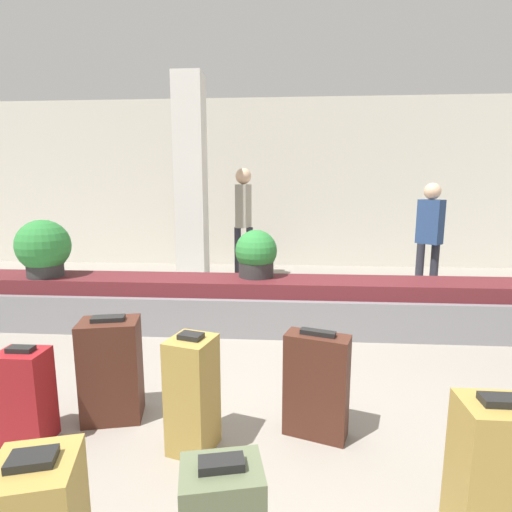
{
  "coord_description": "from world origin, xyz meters",
  "views": [
    {
      "loc": [
        0.3,
        -2.5,
        1.56
      ],
      "look_at": [
        0.0,
        1.74,
        0.81
      ],
      "focal_mm": 28.0,
      "sensor_mm": 36.0,
      "label": 1
    }
  ],
  "objects_px": {
    "suitcase_4": "(193,394)",
    "pillar": "(191,183)",
    "suitcase_5": "(111,370)",
    "traveler_1": "(430,231)",
    "potted_plant_0": "(44,248)",
    "potted_plant_1": "(256,254)",
    "suitcase_1": "(26,397)",
    "suitcase_8": "(493,488)",
    "traveler_0": "(243,213)",
    "suitcase_2": "(316,385)"
  },
  "relations": [
    {
      "from": "suitcase_8",
      "to": "traveler_1",
      "type": "height_order",
      "value": "traveler_1"
    },
    {
      "from": "pillar",
      "to": "suitcase_1",
      "type": "bearing_deg",
      "value": -91.83
    },
    {
      "from": "suitcase_4",
      "to": "potted_plant_0",
      "type": "distance_m",
      "value": 2.99
    },
    {
      "from": "suitcase_4",
      "to": "potted_plant_0",
      "type": "relative_size",
      "value": 1.15
    },
    {
      "from": "potted_plant_1",
      "to": "suitcase_1",
      "type": "bearing_deg",
      "value": -119.65
    },
    {
      "from": "suitcase_4",
      "to": "traveler_1",
      "type": "height_order",
      "value": "traveler_1"
    },
    {
      "from": "suitcase_1",
      "to": "suitcase_8",
      "type": "relative_size",
      "value": 0.81
    },
    {
      "from": "suitcase_2",
      "to": "suitcase_4",
      "type": "xyz_separation_m",
      "value": [
        -0.74,
        -0.19,
        0.02
      ]
    },
    {
      "from": "pillar",
      "to": "suitcase_5",
      "type": "xyz_separation_m",
      "value": [
        0.29,
        -3.7,
        -1.25
      ]
    },
    {
      "from": "suitcase_8",
      "to": "traveler_1",
      "type": "relative_size",
      "value": 0.48
    },
    {
      "from": "potted_plant_0",
      "to": "suitcase_2",
      "type": "bearing_deg",
      "value": -32.74
    },
    {
      "from": "potted_plant_1",
      "to": "suitcase_5",
      "type": "bearing_deg",
      "value": -113.67
    },
    {
      "from": "suitcase_2",
      "to": "traveler_1",
      "type": "xyz_separation_m",
      "value": [
        1.8,
        3.33,
        0.61
      ]
    },
    {
      "from": "pillar",
      "to": "potted_plant_1",
      "type": "xyz_separation_m",
      "value": [
        1.13,
        -1.79,
        -0.78
      ]
    },
    {
      "from": "potted_plant_0",
      "to": "potted_plant_1",
      "type": "height_order",
      "value": "potted_plant_0"
    },
    {
      "from": "suitcase_1",
      "to": "suitcase_8",
      "type": "distance_m",
      "value": 2.5
    },
    {
      "from": "traveler_1",
      "to": "pillar",
      "type": "bearing_deg",
      "value": 39.73
    },
    {
      "from": "suitcase_4",
      "to": "suitcase_8",
      "type": "height_order",
      "value": "suitcase_8"
    },
    {
      "from": "suitcase_2",
      "to": "pillar",
      "type": "bearing_deg",
      "value": 131.54
    },
    {
      "from": "potted_plant_1",
      "to": "potted_plant_0",
      "type": "bearing_deg",
      "value": -176.11
    },
    {
      "from": "suitcase_1",
      "to": "potted_plant_1",
      "type": "bearing_deg",
      "value": 60.17
    },
    {
      "from": "potted_plant_1",
      "to": "suitcase_8",
      "type": "bearing_deg",
      "value": -68.02
    },
    {
      "from": "suitcase_5",
      "to": "potted_plant_0",
      "type": "relative_size",
      "value": 1.13
    },
    {
      "from": "suitcase_1",
      "to": "suitcase_4",
      "type": "xyz_separation_m",
      "value": [
        1.03,
        0.0,
        0.05
      ]
    },
    {
      "from": "suitcase_4",
      "to": "suitcase_5",
      "type": "xyz_separation_m",
      "value": [
        -0.62,
        0.28,
        -0.0
      ]
    },
    {
      "from": "pillar",
      "to": "potted_plant_0",
      "type": "relative_size",
      "value": 5.03
    },
    {
      "from": "suitcase_4",
      "to": "pillar",
      "type": "bearing_deg",
      "value": 118.94
    },
    {
      "from": "suitcase_5",
      "to": "traveler_1",
      "type": "bearing_deg",
      "value": 33.24
    },
    {
      "from": "traveler_1",
      "to": "suitcase_1",
      "type": "bearing_deg",
      "value": 92.03
    },
    {
      "from": "potted_plant_1",
      "to": "suitcase_4",
      "type": "bearing_deg",
      "value": -95.73
    },
    {
      "from": "suitcase_1",
      "to": "suitcase_2",
      "type": "relative_size",
      "value": 0.89
    },
    {
      "from": "suitcase_1",
      "to": "suitcase_2",
      "type": "bearing_deg",
      "value": 6.14
    },
    {
      "from": "pillar",
      "to": "potted_plant_0",
      "type": "height_order",
      "value": "pillar"
    },
    {
      "from": "traveler_0",
      "to": "traveler_1",
      "type": "distance_m",
      "value": 2.84
    },
    {
      "from": "suitcase_5",
      "to": "potted_plant_1",
      "type": "xyz_separation_m",
      "value": [
        0.84,
        1.91,
        0.47
      ]
    },
    {
      "from": "suitcase_1",
      "to": "traveler_1",
      "type": "relative_size",
      "value": 0.39
    },
    {
      "from": "suitcase_4",
      "to": "potted_plant_1",
      "type": "distance_m",
      "value": 2.26
    },
    {
      "from": "suitcase_4",
      "to": "traveler_1",
      "type": "bearing_deg",
      "value": 70.33
    },
    {
      "from": "traveler_0",
      "to": "traveler_1",
      "type": "relative_size",
      "value": 1.15
    },
    {
      "from": "suitcase_4",
      "to": "potted_plant_1",
      "type": "relative_size",
      "value": 1.39
    },
    {
      "from": "pillar",
      "to": "traveler_0",
      "type": "distance_m",
      "value": 0.99
    },
    {
      "from": "pillar",
      "to": "suitcase_5",
      "type": "distance_m",
      "value": 3.92
    },
    {
      "from": "pillar",
      "to": "suitcase_2",
      "type": "distance_m",
      "value": 4.32
    },
    {
      "from": "pillar",
      "to": "potted_plant_1",
      "type": "height_order",
      "value": "pillar"
    },
    {
      "from": "suitcase_5",
      "to": "traveler_0",
      "type": "xyz_separation_m",
      "value": [
        0.47,
        4.14,
        0.78
      ]
    },
    {
      "from": "pillar",
      "to": "suitcase_2",
      "type": "relative_size",
      "value": 4.6
    },
    {
      "from": "suitcase_4",
      "to": "traveler_1",
      "type": "relative_size",
      "value": 0.45
    },
    {
      "from": "suitcase_4",
      "to": "potted_plant_0",
      "type": "bearing_deg",
      "value": 152.41
    },
    {
      "from": "suitcase_1",
      "to": "suitcase_5",
      "type": "xyz_separation_m",
      "value": [
        0.41,
        0.29,
        0.05
      ]
    },
    {
      "from": "suitcase_2",
      "to": "suitcase_5",
      "type": "bearing_deg",
      "value": -165.77
    }
  ]
}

